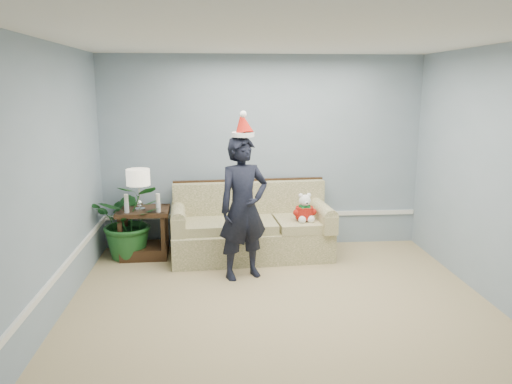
{
  "coord_description": "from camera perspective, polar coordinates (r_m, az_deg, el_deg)",
  "views": [
    {
      "loc": [
        -0.65,
        -4.46,
        2.27
      ],
      "look_at": [
        -0.17,
        1.55,
        0.99
      ],
      "focal_mm": 35.0,
      "sensor_mm": 36.0,
      "label": 1
    }
  ],
  "objects": [
    {
      "name": "sofa",
      "position": [
        6.81,
        -0.61,
        -4.37
      ],
      "size": [
        2.18,
        1.05,
        0.99
      ],
      "rotation": [
        0.0,
        0.0,
        0.07
      ],
      "color": "#5E6831",
      "rests_on": "room_shell"
    },
    {
      "name": "candle_pair",
      "position": [
        6.64,
        -12.87,
        -1.33
      ],
      "size": [
        0.47,
        0.06,
        0.25
      ],
      "color": "silver",
      "rests_on": "side_table"
    },
    {
      "name": "santa_hat",
      "position": [
        5.76,
        -1.51,
        7.65
      ],
      "size": [
        0.35,
        0.37,
        0.31
      ],
      "rotation": [
        0.0,
        0.0,
        0.46
      ],
      "color": "white",
      "rests_on": "man"
    },
    {
      "name": "man",
      "position": [
        5.9,
        -1.45,
        -1.87
      ],
      "size": [
        0.73,
        0.62,
        1.71
      ],
      "primitive_type": "imported",
      "rotation": [
        0.0,
        0.0,
        0.39
      ],
      "color": "black",
      "rests_on": "room_shell"
    },
    {
      "name": "teddy_bear",
      "position": [
        6.61,
        5.57,
        -2.17
      ],
      "size": [
        0.26,
        0.28,
        0.38
      ],
      "rotation": [
        0.0,
        0.0,
        0.13
      ],
      "color": "white",
      "rests_on": "sofa"
    },
    {
      "name": "houseplant",
      "position": [
        6.88,
        -14.18,
        -3.12
      ],
      "size": [
        0.96,
        0.84,
        1.04
      ],
      "primitive_type": "imported",
      "rotation": [
        0.0,
        0.0,
        0.04
      ],
      "color": "#1C5422",
      "rests_on": "room_shell"
    },
    {
      "name": "room_shell",
      "position": [
        4.6,
        3.66,
        0.42
      ],
      "size": [
        4.54,
        5.04,
        2.74
      ],
      "color": "tan",
      "rests_on": "ground"
    },
    {
      "name": "wainscot_trim",
      "position": [
        5.94,
        -9.48,
        -6.0
      ],
      "size": [
        4.49,
        4.99,
        0.06
      ],
      "color": "white",
      "rests_on": "room_shell"
    },
    {
      "name": "table_lamp",
      "position": [
        6.7,
        -13.31,
        1.45
      ],
      "size": [
        0.31,
        0.31,
        0.55
      ],
      "color": "silver",
      "rests_on": "side_table"
    },
    {
      "name": "side_table",
      "position": [
        6.94,
        -12.63,
        -5.16
      ],
      "size": [
        0.7,
        0.59,
        0.66
      ],
      "rotation": [
        0.0,
        0.0,
        0.03
      ],
      "color": "#3E2516",
      "rests_on": "room_shell"
    }
  ]
}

